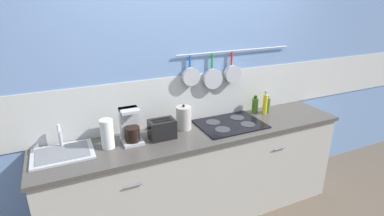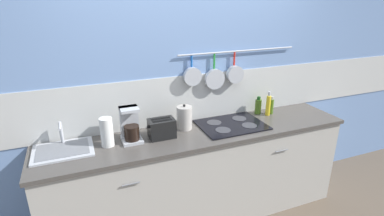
% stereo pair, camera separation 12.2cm
% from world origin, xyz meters
% --- Properties ---
extents(ground_plane, '(12.00, 12.00, 0.00)m').
position_xyz_m(ground_plane, '(0.00, 0.00, 0.00)').
color(ground_plane, brown).
extents(wall_back, '(7.20, 0.14, 2.60)m').
position_xyz_m(wall_back, '(0.00, 0.32, 1.28)').
color(wall_back, '#7293C6').
rests_on(wall_back, ground_plane).
extents(cabinet_base, '(2.83, 0.54, 0.90)m').
position_xyz_m(cabinet_base, '(0.00, -0.00, 0.45)').
color(cabinet_base, '#B7B2A8').
rests_on(cabinet_base, ground_plane).
extents(countertop, '(2.87, 0.56, 0.03)m').
position_xyz_m(countertop, '(0.00, 0.00, 0.92)').
color(countertop, '#4C4742').
rests_on(countertop, cabinet_base).
extents(sink_basin, '(0.46, 0.35, 0.20)m').
position_xyz_m(sink_basin, '(-1.16, 0.09, 0.95)').
color(sink_basin, '#B7BABF').
rests_on(sink_basin, countertop).
extents(paper_towel_roll, '(0.10, 0.10, 0.24)m').
position_xyz_m(paper_towel_roll, '(-0.82, 0.05, 1.06)').
color(paper_towel_roll, white).
rests_on(paper_towel_roll, countertop).
extents(coffee_maker, '(0.17, 0.20, 0.30)m').
position_xyz_m(coffee_maker, '(-0.62, 0.09, 1.06)').
color(coffee_maker, '#B7BABF').
rests_on(coffee_maker, countertop).
extents(toaster, '(0.24, 0.15, 0.17)m').
position_xyz_m(toaster, '(-0.36, 0.03, 1.02)').
color(toaster, black).
rests_on(toaster, countertop).
extents(kettle, '(0.14, 0.14, 0.24)m').
position_xyz_m(kettle, '(-0.11, 0.13, 1.04)').
color(kettle, beige).
rests_on(kettle, countertop).
extents(cooktop, '(0.62, 0.47, 0.01)m').
position_xyz_m(cooktop, '(0.33, 0.03, 0.94)').
color(cooktop, black).
rests_on(cooktop, countertop).
extents(bottle_cooking_wine, '(0.06, 0.06, 0.18)m').
position_xyz_m(bottle_cooking_wine, '(0.74, 0.20, 1.02)').
color(bottle_cooking_wine, '#4C721E').
rests_on(bottle_cooking_wine, countertop).
extents(bottle_olive_oil, '(0.05, 0.05, 0.25)m').
position_xyz_m(bottle_olive_oil, '(0.80, 0.12, 1.05)').
color(bottle_olive_oil, yellow).
rests_on(bottle_olive_oil, countertop).
extents(bottle_vinegar, '(0.04, 0.04, 0.19)m').
position_xyz_m(bottle_vinegar, '(0.86, 0.15, 1.02)').
color(bottle_vinegar, '#4C721E').
rests_on(bottle_vinegar, countertop).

